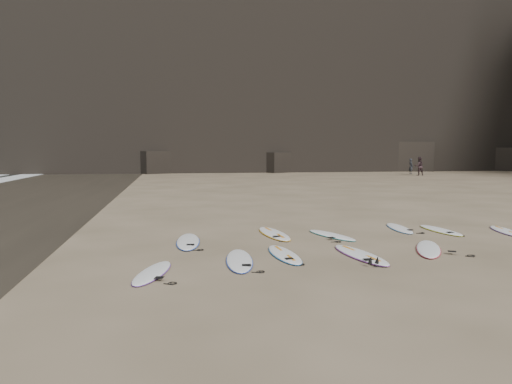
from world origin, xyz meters
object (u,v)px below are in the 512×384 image
(surfboard_4, at_px, (428,248))
(surfboard_8, at_px, (399,228))
(surfboard_5, at_px, (188,241))
(surfboard_10, at_px, (506,231))
(surfboard_3, at_px, (360,254))
(person_b, at_px, (419,166))
(surfboard_9, at_px, (440,230))
(surfboard_7, at_px, (332,235))
(surfboard_1, at_px, (239,260))
(person_a, at_px, (411,166))
(surfboard_6, at_px, (274,233))
(surfboard_0, at_px, (152,272))
(surfboard_2, at_px, (284,254))

(surfboard_4, height_order, surfboard_8, surfboard_4)
(surfboard_5, distance_m, surfboard_10, 10.46)
(surfboard_3, bearing_deg, person_b, 53.65)
(surfboard_8, distance_m, surfboard_9, 1.33)
(surfboard_7, relative_size, surfboard_8, 1.01)
(surfboard_1, xyz_separation_m, person_a, (24.09, 38.75, 0.80))
(surfboard_6, bearing_deg, surfboard_9, -7.86)
(surfboard_4, height_order, surfboard_5, surfboard_5)
(person_a, bearing_deg, surfboard_1, 145.36)
(surfboard_8, bearing_deg, surfboard_3, -119.18)
(person_a, bearing_deg, surfboard_5, 142.22)
(surfboard_10, bearing_deg, surfboard_6, -171.85)
(surfboard_7, height_order, person_b, person_b)
(surfboard_6, height_order, person_a, person_a)
(surfboard_4, relative_size, surfboard_8, 1.11)
(surfboard_6, distance_m, surfboard_8, 4.50)
(surfboard_5, distance_m, person_a, 44.01)
(surfboard_5, distance_m, surfboard_9, 8.44)
(surfboard_0, height_order, surfboard_6, surfboard_6)
(surfboard_0, xyz_separation_m, surfboard_4, (7.34, 1.41, 0.01))
(surfboard_4, bearing_deg, surfboard_1, -147.65)
(surfboard_1, distance_m, surfboard_10, 9.73)
(surfboard_8, distance_m, person_b, 36.32)
(surfboard_5, height_order, person_a, person_a)
(surfboard_1, relative_size, surfboard_3, 0.98)
(surfboard_5, xyz_separation_m, surfboard_10, (10.46, 0.12, -0.01))
(surfboard_4, bearing_deg, surfboard_6, 166.71)
(surfboard_8, distance_m, person_a, 39.14)
(surfboard_0, bearing_deg, surfboard_8, 46.19)
(surfboard_0, bearing_deg, surfboard_7, 51.27)
(surfboard_3, bearing_deg, surfboard_10, 17.23)
(surfboard_3, bearing_deg, surfboard_7, 79.50)
(surfboard_5, distance_m, surfboard_6, 2.91)
(surfboard_5, height_order, person_b, person_b)
(surfboard_4, height_order, surfboard_10, surfboard_4)
(surfboard_6, height_order, surfboard_7, surfboard_6)
(surfboard_3, relative_size, surfboard_9, 1.14)
(surfboard_4, height_order, surfboard_9, surfboard_4)
(surfboard_3, distance_m, person_b, 41.15)
(person_a, bearing_deg, surfboard_3, 148.79)
(surfboard_1, bearing_deg, surfboard_2, 26.92)
(surfboard_7, bearing_deg, surfboard_5, 165.64)
(surfboard_7, distance_m, surfboard_10, 5.95)
(surfboard_7, bearing_deg, surfboard_0, -162.69)
(surfboard_1, bearing_deg, surfboard_3, 7.63)
(surfboard_3, xyz_separation_m, person_a, (20.93, 38.64, 0.80))
(surfboard_0, bearing_deg, surfboard_9, 39.71)
(surfboard_8, xyz_separation_m, surfboard_10, (3.21, -1.17, -0.00))
(surfboard_4, xyz_separation_m, surfboard_7, (-1.93, 2.52, -0.00))
(surfboard_4, height_order, person_b, person_b)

